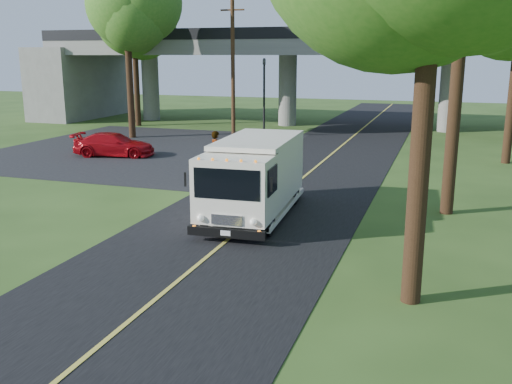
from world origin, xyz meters
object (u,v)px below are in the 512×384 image
at_px(traffic_signal, 264,88).
at_px(tree_left_far, 135,27).
at_px(pedestrian, 216,152).
at_px(step_van, 254,176).
at_px(utility_pole, 233,68).
at_px(tree_left_lot, 128,15).
at_px(red_sedan, 114,145).

distance_m(traffic_signal, tree_left_far, 11.75).
xyz_separation_m(tree_left_far, pedestrian, (12.60, -14.85, -6.46)).
bearing_deg(step_van, utility_pole, 109.40).
bearing_deg(tree_left_far, traffic_signal, -9.65).
xyz_separation_m(tree_left_lot, pedestrian, (9.60, -8.85, -6.91)).
bearing_deg(traffic_signal, utility_pole, -126.87).
height_order(utility_pole, pedestrian, utility_pole).
bearing_deg(traffic_signal, step_van, -73.20).
bearing_deg(red_sedan, tree_left_far, 11.70).
bearing_deg(utility_pole, tree_left_lot, -161.03).
height_order(tree_left_far, pedestrian, tree_left_far).
distance_m(tree_left_lot, red_sedan, 10.05).
bearing_deg(utility_pole, traffic_signal, 53.13).
height_order(utility_pole, tree_left_far, tree_left_far).
xyz_separation_m(red_sedan, pedestrian, (7.03, -2.40, 0.35)).
relative_size(step_van, pedestrian, 3.27).
relative_size(utility_pole, tree_left_far, 0.91).
relative_size(traffic_signal, tree_left_far, 0.53).
bearing_deg(utility_pole, tree_left_far, 157.57).
height_order(traffic_signal, red_sedan, traffic_signal).
height_order(traffic_signal, utility_pole, utility_pole).
relative_size(utility_pole, step_van, 1.39).
relative_size(utility_pole, pedestrian, 4.54).
relative_size(traffic_signal, tree_left_lot, 0.50).
distance_m(tree_left_far, step_van, 27.81).
bearing_deg(pedestrian, tree_left_lot, -4.90).
bearing_deg(traffic_signal, red_sedan, -116.20).
bearing_deg(traffic_signal, pedestrian, -82.09).
distance_m(utility_pole, pedestrian, 12.05).
bearing_deg(pedestrian, step_van, 159.78).
bearing_deg(utility_pole, step_van, -67.13).
xyz_separation_m(traffic_signal, utility_pole, (-1.50, -2.00, 1.40)).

